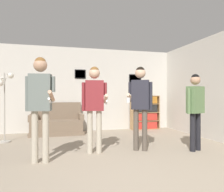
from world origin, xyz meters
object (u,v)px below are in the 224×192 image
(person_player_foreground_left, at_px, (40,97))
(person_spectator_near_bookshelf, at_px, (195,104))
(floor_lamp, at_px, (4,93))
(person_player_foreground_center, at_px, (94,100))
(couch, at_px, (57,124))
(person_watcher_holding_cup, at_px, (140,99))
(bookshelf, at_px, (145,112))

(person_player_foreground_left, height_order, person_spectator_near_bookshelf, person_player_foreground_left)
(floor_lamp, bearing_deg, person_spectator_near_bookshelf, -25.36)
(person_player_foreground_center, bearing_deg, couch, 105.94)
(person_player_foreground_center, bearing_deg, floor_lamp, 141.27)
(person_player_foreground_center, xyz_separation_m, person_spectator_near_bookshelf, (2.06, -0.34, -0.10))
(person_player_foreground_center, bearing_deg, person_player_foreground_left, -159.50)
(person_watcher_holding_cup, xyz_separation_m, person_spectator_near_bookshelf, (1.10, -0.31, -0.12))
(couch, distance_m, bookshelf, 2.94)
(bookshelf, height_order, floor_lamp, floor_lamp)
(floor_lamp, relative_size, person_player_foreground_left, 0.95)
(floor_lamp, distance_m, person_player_foreground_left, 2.16)
(person_player_foreground_left, xyz_separation_m, person_player_foreground_center, (1.00, 0.37, -0.06))
(floor_lamp, bearing_deg, person_player_foreground_center, -38.73)
(floor_lamp, xyz_separation_m, person_player_foreground_left, (0.95, -1.94, -0.09))
(bookshelf, height_order, person_player_foreground_left, person_player_foreground_left)
(couch, distance_m, person_player_foreground_left, 2.96)
(person_player_foreground_center, distance_m, person_spectator_near_bookshelf, 2.09)
(floor_lamp, height_order, person_player_foreground_left, person_player_foreground_left)
(person_spectator_near_bookshelf, bearing_deg, floor_lamp, 154.64)
(person_watcher_holding_cup, bearing_deg, person_player_foreground_left, -170.02)
(couch, xyz_separation_m, person_player_foreground_left, (-0.30, -2.82, 0.82))
(couch, xyz_separation_m, person_watcher_holding_cup, (1.66, -2.48, 0.78))
(bookshelf, relative_size, person_watcher_holding_cup, 0.66)
(person_spectator_near_bookshelf, bearing_deg, bookshelf, 86.99)
(person_player_foreground_left, height_order, person_watcher_holding_cup, person_player_foreground_left)
(bookshelf, distance_m, person_player_foreground_left, 4.45)
(bookshelf, relative_size, person_spectator_near_bookshelf, 0.72)
(person_spectator_near_bookshelf, bearing_deg, person_player_foreground_center, 170.70)
(person_watcher_holding_cup, bearing_deg, person_spectator_near_bookshelf, -15.74)
(floor_lamp, xyz_separation_m, person_spectator_near_bookshelf, (4.01, -1.90, -0.24))
(person_player_foreground_left, distance_m, person_watcher_holding_cup, 1.99)
(bookshelf, bearing_deg, floor_lamp, -165.48)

